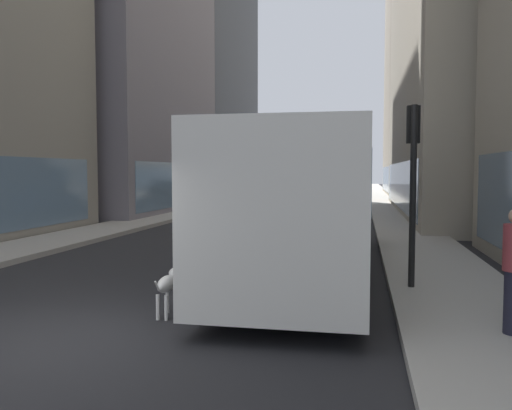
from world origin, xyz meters
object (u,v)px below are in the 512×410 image
object	(u,v)px
box_truck	(305,185)
dalmatian_dog	(168,284)
traffic_light_near	(413,165)
car_blue_hatchback	(256,202)
car_black_suv	(328,189)
car_silver_sedan	(269,192)
transit_bus	(311,195)

from	to	relation	value
box_truck	dalmatian_dog	distance (m)	18.21
traffic_light_near	box_truck	bearing A→B (deg)	103.16
car_blue_hatchback	car_black_suv	world-z (taller)	same
box_truck	car_silver_sedan	bearing A→B (deg)	107.62
car_blue_hatchback	car_black_suv	xyz separation A→B (m)	(2.40, 18.96, 0.00)
car_blue_hatchback	traffic_light_near	size ratio (longest dim) A/B	1.22
transit_bus	traffic_light_near	distance (m)	2.99
transit_bus	traffic_light_near	xyz separation A→B (m)	(2.10, -2.02, 0.66)
car_silver_sedan	box_truck	size ratio (longest dim) A/B	0.57
car_blue_hatchback	box_truck	bearing A→B (deg)	8.21
car_silver_sedan	box_truck	bearing A→B (deg)	-72.38
dalmatian_dog	car_silver_sedan	bearing A→B (deg)	96.91
car_blue_hatchback	dalmatian_dog	xyz separation A→B (m)	(2.13, -17.82, -0.31)
car_blue_hatchback	dalmatian_dog	size ratio (longest dim) A/B	4.30
car_silver_sedan	car_blue_hatchback	xyz separation A→B (m)	(1.60, -12.94, -0.00)
car_silver_sedan	traffic_light_near	distance (m)	29.48
transit_bus	car_silver_sedan	xyz separation A→B (m)	(-5.60, 26.39, -0.95)
car_black_suv	dalmatian_dog	distance (m)	36.79
car_black_suv	traffic_light_near	xyz separation A→B (m)	(3.70, -34.44, 1.61)
car_silver_sedan	car_blue_hatchback	world-z (taller)	same
dalmatian_dog	traffic_light_near	world-z (taller)	traffic_light_near
car_blue_hatchback	box_truck	distance (m)	2.57
car_silver_sedan	car_black_suv	bearing A→B (deg)	56.42
transit_bus	traffic_light_near	bearing A→B (deg)	-43.86
car_silver_sedan	traffic_light_near	size ratio (longest dim) A/B	1.25
car_silver_sedan	car_black_suv	distance (m)	7.23
transit_bus	box_truck	world-z (taller)	same
car_silver_sedan	dalmatian_dog	distance (m)	30.99
transit_bus	car_blue_hatchback	world-z (taller)	transit_bus
car_black_suv	box_truck	bearing A→B (deg)	-90.00
transit_bus	dalmatian_dog	distance (m)	4.92
transit_bus	box_truck	xyz separation A→B (m)	(-1.60, 13.80, -0.11)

